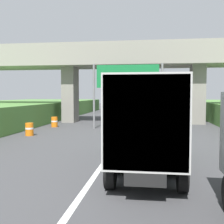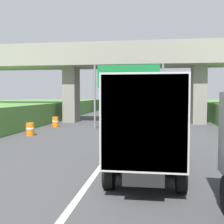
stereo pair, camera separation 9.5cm
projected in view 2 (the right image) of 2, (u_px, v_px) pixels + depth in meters
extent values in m
cube|color=white|center=(127.00, 131.00, 22.46)|extent=(0.20, 92.87, 0.01)
cube|color=gray|center=(133.00, 61.00, 28.60)|extent=(40.00, 4.80, 1.10)
cube|color=gray|center=(131.00, 47.00, 26.34)|extent=(40.00, 0.36, 1.10)
cube|color=gray|center=(134.00, 53.00, 30.73)|extent=(40.00, 0.36, 1.10)
cube|color=gray|center=(71.00, 95.00, 29.75)|extent=(1.30, 2.20, 5.77)
cube|color=gray|center=(198.00, 95.00, 27.87)|extent=(1.30, 2.20, 5.77)
cylinder|color=slate|center=(95.00, 96.00, 23.79)|extent=(0.18, 0.18, 5.47)
cylinder|color=slate|center=(163.00, 97.00, 22.97)|extent=(0.18, 0.18, 5.47)
cube|color=#167238|center=(128.00, 76.00, 23.27)|extent=(5.20, 0.12, 1.90)
cube|color=white|center=(128.00, 76.00, 23.26)|extent=(4.89, 0.01, 1.67)
cube|color=black|center=(146.00, 152.00, 10.82)|extent=(1.10, 7.30, 0.36)
cube|color=#236B38|center=(148.00, 115.00, 13.31)|extent=(2.10, 2.10, 2.10)
cube|color=#2D3842|center=(148.00, 108.00, 14.30)|extent=(1.89, 0.06, 0.90)
cube|color=#B7B7B2|center=(146.00, 116.00, 9.69)|extent=(2.30, 5.20, 2.60)
cube|color=gray|center=(144.00, 123.00, 7.15)|extent=(2.21, 0.04, 2.50)
cylinder|color=black|center=(127.00, 144.00, 13.54)|extent=(0.30, 0.96, 0.96)
cylinder|color=black|center=(168.00, 145.00, 13.26)|extent=(0.30, 0.96, 0.96)
cylinder|color=black|center=(109.00, 173.00, 8.54)|extent=(0.30, 0.96, 0.96)
cylinder|color=black|center=(181.00, 176.00, 8.23)|extent=(0.30, 0.96, 0.96)
cylinder|color=black|center=(116.00, 160.00, 10.21)|extent=(0.30, 0.96, 0.96)
cylinder|color=black|center=(176.00, 162.00, 9.90)|extent=(0.30, 0.96, 0.96)
cube|color=black|center=(131.00, 108.00, 47.69)|extent=(1.10, 7.30, 0.36)
cube|color=orange|center=(132.00, 100.00, 50.19)|extent=(2.10, 2.10, 2.10)
cube|color=#2D3842|center=(132.00, 99.00, 51.18)|extent=(1.89, 0.06, 0.90)
cube|color=silver|center=(130.00, 99.00, 46.57)|extent=(2.30, 5.20, 2.60)
cube|color=#A8A8A4|center=(129.00, 100.00, 44.02)|extent=(2.21, 0.04, 2.50)
cylinder|color=black|center=(126.00, 108.00, 50.41)|extent=(0.30, 0.96, 0.96)
cylinder|color=black|center=(137.00, 108.00, 50.13)|extent=(0.30, 0.96, 0.96)
cylinder|color=black|center=(123.00, 110.00, 45.41)|extent=(0.30, 0.96, 0.96)
cylinder|color=black|center=(136.00, 110.00, 45.10)|extent=(0.30, 0.96, 0.96)
cylinder|color=black|center=(124.00, 109.00, 47.08)|extent=(0.30, 0.96, 0.96)
cylinder|color=black|center=(137.00, 109.00, 46.77)|extent=(0.30, 0.96, 0.96)
cube|color=black|center=(113.00, 107.00, 49.53)|extent=(1.10, 7.30, 0.36)
cube|color=#233D9E|center=(115.00, 100.00, 52.03)|extent=(2.10, 2.10, 2.10)
cube|color=#2D3842|center=(116.00, 99.00, 53.01)|extent=(1.89, 0.06, 0.90)
cube|color=#B7B7B2|center=(112.00, 99.00, 48.40)|extent=(2.30, 5.20, 2.60)
cube|color=gray|center=(110.00, 99.00, 45.86)|extent=(2.21, 0.04, 2.50)
cylinder|color=black|center=(110.00, 108.00, 52.25)|extent=(0.30, 0.96, 0.96)
cylinder|color=black|center=(120.00, 108.00, 51.97)|extent=(0.30, 0.96, 0.96)
cylinder|color=black|center=(105.00, 109.00, 47.25)|extent=(0.30, 0.96, 0.96)
cylinder|color=black|center=(118.00, 109.00, 46.94)|extent=(0.30, 0.96, 0.96)
cylinder|color=black|center=(107.00, 109.00, 48.92)|extent=(0.30, 0.96, 0.96)
cylinder|color=black|center=(119.00, 109.00, 48.61)|extent=(0.30, 0.96, 0.96)
cube|color=red|center=(177.00, 111.00, 37.58)|extent=(1.76, 4.10, 0.76)
cube|color=red|center=(177.00, 106.00, 37.39)|extent=(1.56, 1.90, 0.64)
cube|color=#2D3842|center=(177.00, 106.00, 36.48)|extent=(1.44, 0.06, 0.54)
cylinder|color=black|center=(170.00, 113.00, 38.98)|extent=(0.22, 0.64, 0.64)
cylinder|color=black|center=(182.00, 113.00, 38.74)|extent=(0.22, 0.64, 0.64)
cylinder|color=black|center=(171.00, 114.00, 36.47)|extent=(0.22, 0.64, 0.64)
cylinder|color=black|center=(184.00, 115.00, 36.23)|extent=(0.22, 0.64, 0.64)
cube|color=black|center=(117.00, 115.00, 29.66)|extent=(1.76, 4.10, 0.76)
cube|color=black|center=(117.00, 109.00, 29.47)|extent=(1.56, 1.90, 0.64)
cube|color=#2D3842|center=(116.00, 109.00, 28.56)|extent=(1.44, 0.06, 0.54)
cylinder|color=black|center=(111.00, 118.00, 31.05)|extent=(0.22, 0.64, 0.64)
cylinder|color=black|center=(126.00, 118.00, 30.82)|extent=(0.22, 0.64, 0.64)
cylinder|color=black|center=(108.00, 120.00, 28.54)|extent=(0.22, 0.64, 0.64)
cylinder|color=black|center=(124.00, 120.00, 28.31)|extent=(0.22, 0.64, 0.64)
cylinder|color=orange|center=(30.00, 129.00, 19.72)|extent=(0.56, 0.56, 0.90)
cylinder|color=white|center=(30.00, 128.00, 19.72)|extent=(0.57, 0.57, 0.12)
cylinder|color=orange|center=(55.00, 122.00, 25.07)|extent=(0.56, 0.56, 0.90)
cylinder|color=white|center=(55.00, 121.00, 25.06)|extent=(0.57, 0.57, 0.12)
cylinder|color=orange|center=(73.00, 117.00, 30.39)|extent=(0.56, 0.56, 0.90)
cylinder|color=white|center=(73.00, 117.00, 30.39)|extent=(0.57, 0.57, 0.12)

